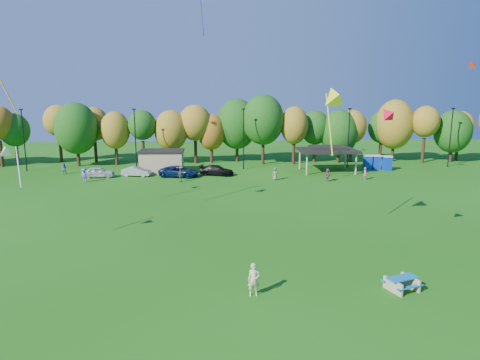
{
  "coord_description": "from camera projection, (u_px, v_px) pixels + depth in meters",
  "views": [
    {
      "loc": [
        -2.45,
        -23.74,
        11.17
      ],
      "look_at": [
        -0.63,
        6.0,
        5.16
      ],
      "focal_mm": 32.0,
      "sensor_mm": 36.0,
      "label": 1
    }
  ],
  "objects": [
    {
      "name": "picnic_table",
      "position": [
        402.0,
        283.0,
        24.73
      ],
      "size": [
        2.23,
        2.05,
        0.79
      ],
      "rotation": [
        0.0,
        0.0,
        0.35
      ],
      "color": "tan",
      "rests_on": "ground"
    },
    {
      "name": "car_d",
      "position": [
        217.0,
        170.0,
        59.71
      ],
      "size": [
        5.2,
        3.32,
        1.4
      ],
      "primitive_type": "imported",
      "rotation": [
        0.0,
        0.0,
        1.27
      ],
      "color": "black",
      "rests_on": "ground"
    },
    {
      "name": "kite_5",
      "position": [
        472.0,
        64.0,
        50.33
      ],
      "size": [
        1.8,
        1.72,
        1.44
      ],
      "color": "red"
    },
    {
      "name": "car_b",
      "position": [
        137.0,
        171.0,
        59.08
      ],
      "size": [
        4.19,
        2.1,
        1.32
      ],
      "primitive_type": "imported",
      "rotation": [
        0.0,
        0.0,
        1.39
      ],
      "color": "#ADACB2",
      "rests_on": "ground"
    },
    {
      "name": "far_person_1",
      "position": [
        328.0,
        175.0,
        55.52
      ],
      "size": [
        0.57,
        1.57,
        1.67
      ],
      "primitive_type": "imported",
      "rotation": [
        0.0,
        0.0,
        1.52
      ],
      "color": "#9A4066",
      "rests_on": "ground"
    },
    {
      "name": "car_a",
      "position": [
        98.0,
        172.0,
        58.14
      ],
      "size": [
        4.38,
        1.94,
        1.47
      ],
      "primitive_type": "imported",
      "rotation": [
        0.0,
        0.0,
        1.62
      ],
      "color": "silver",
      "rests_on": "ground"
    },
    {
      "name": "kite_4",
      "position": [
        333.0,
        95.0,
        31.36
      ],
      "size": [
        1.86,
        3.55,
        5.68
      ],
      "color": "#FCFA1A"
    },
    {
      "name": "ground",
      "position": [
        257.0,
        284.0,
        25.59
      ],
      "size": [
        160.0,
        160.0,
        0.0
      ],
      "primitive_type": "plane",
      "color": "#19600F",
      "rests_on": "ground"
    },
    {
      "name": "pavilion",
      "position": [
        327.0,
        150.0,
        61.99
      ],
      "size": [
        8.2,
        6.2,
        3.77
      ],
      "color": "tan",
      "rests_on": "ground"
    },
    {
      "name": "lamp_posts",
      "position": [
        244.0,
        137.0,
        63.88
      ],
      "size": [
        64.5,
        0.25,
        9.09
      ],
      "color": "black",
      "rests_on": "ground"
    },
    {
      "name": "far_person_3",
      "position": [
        84.0,
        175.0,
        54.88
      ],
      "size": [
        1.25,
        0.8,
        1.85
      ],
      "primitive_type": "imported",
      "rotation": [
        0.0,
        0.0,
        6.19
      ],
      "color": "#48579F",
      "rests_on": "ground"
    },
    {
      "name": "tree_line",
      "position": [
        223.0,
        127.0,
        68.89
      ],
      "size": [
        93.57,
        10.55,
        11.15
      ],
      "color": "black",
      "rests_on": "ground"
    },
    {
      "name": "far_person_5",
      "position": [
        181.0,
        176.0,
        55.15
      ],
      "size": [
        1.01,
        0.83,
        1.61
      ],
      "primitive_type": "imported",
      "rotation": [
        0.0,
        0.0,
        3.69
      ],
      "color": "#606A41",
      "rests_on": "ground"
    },
    {
      "name": "utility_building",
      "position": [
        162.0,
        161.0,
        61.84
      ],
      "size": [
        6.3,
        4.3,
        3.25
      ],
      "color": "tan",
      "rests_on": "ground"
    },
    {
      "name": "porta_potties",
      "position": [
        377.0,
        162.0,
        64.08
      ],
      "size": [
        3.75,
        2.23,
        2.18
      ],
      "color": "#0D34AA",
      "rests_on": "ground"
    },
    {
      "name": "kite_flyer",
      "position": [
        254.0,
        280.0,
        23.98
      ],
      "size": [
        0.71,
        0.48,
        1.9
      ],
      "primitive_type": "imported",
      "rotation": [
        0.0,
        0.0,
        0.03
      ],
      "color": "beige",
      "rests_on": "ground"
    },
    {
      "name": "far_person_2",
      "position": [
        365.0,
        173.0,
        56.63
      ],
      "size": [
        0.48,
        0.66,
        1.67
      ],
      "primitive_type": "imported",
      "rotation": [
        0.0,
        0.0,
        1.71
      ],
      "color": "#C95E81",
      "rests_on": "ground"
    },
    {
      "name": "far_person_0",
      "position": [
        64.0,
        169.0,
        60.71
      ],
      "size": [
        0.78,
        0.62,
        1.54
      ],
      "primitive_type": "imported",
      "rotation": [
        0.0,
        0.0,
        3.2
      ],
      "color": "#5153B2",
      "rests_on": "ground"
    },
    {
      "name": "far_person_4",
      "position": [
        275.0,
        174.0,
        56.36
      ],
      "size": [
        0.9,
        0.66,
        1.69
      ],
      "primitive_type": "imported",
      "rotation": [
        0.0,
        0.0,
        0.16
      ],
      "color": "#7A7B54",
      "rests_on": "ground"
    },
    {
      "name": "car_c",
      "position": [
        179.0,
        171.0,
        58.56
      ],
      "size": [
        5.86,
        3.66,
        1.51
      ],
      "primitive_type": "imported",
      "rotation": [
        0.0,
        0.0,
        1.34
      ],
      "color": "#0D2052",
      "rests_on": "ground"
    },
    {
      "name": "kite_10",
      "position": [
        6.0,
        150.0,
        29.5
      ],
      "size": [
        1.39,
        2.04,
        3.37
      ],
      "color": "white"
    },
    {
      "name": "kite_7",
      "position": [
        387.0,
        113.0,
        28.54
      ],
      "size": [
        1.38,
        1.53,
        1.27
      ],
      "color": "red"
    }
  ]
}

